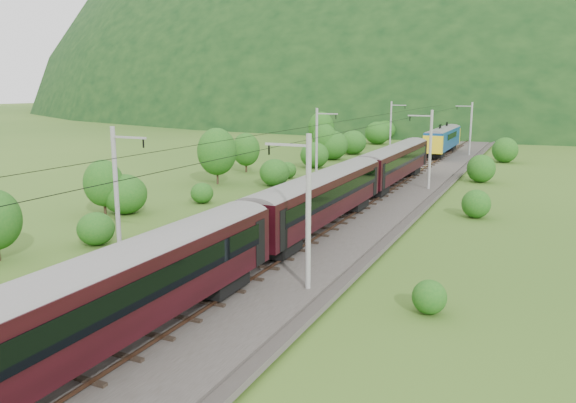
% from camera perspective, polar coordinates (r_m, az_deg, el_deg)
% --- Properties ---
extents(ground, '(600.00, 600.00, 0.00)m').
position_cam_1_polar(ground, '(32.34, -8.26, -7.60)').
color(ground, '#2E5119').
rests_on(ground, ground).
extents(railbed, '(14.00, 220.00, 0.30)m').
position_cam_1_polar(railbed, '(40.66, -0.59, -3.26)').
color(railbed, '#38332D').
rests_on(railbed, ground).
extents(track_left, '(2.40, 220.00, 0.27)m').
position_cam_1_polar(track_left, '(41.66, -3.58, -2.60)').
color(track_left, brown).
rests_on(track_left, railbed).
extents(track_right, '(2.40, 220.00, 0.27)m').
position_cam_1_polar(track_right, '(39.67, 2.55, -3.32)').
color(track_right, brown).
rests_on(track_right, railbed).
extents(catenary_left, '(2.54, 192.28, 8.00)m').
position_cam_1_polar(catenary_left, '(62.23, 2.99, 5.97)').
color(catenary_left, gray).
rests_on(catenary_left, railbed).
extents(catenary_right, '(2.54, 192.28, 8.00)m').
position_cam_1_polar(catenary_right, '(58.82, 14.18, 5.31)').
color(catenary_right, gray).
rests_on(catenary_right, railbed).
extents(overhead_wires, '(4.83, 198.00, 0.03)m').
position_cam_1_polar(overhead_wires, '(39.46, -0.61, 6.55)').
color(overhead_wires, black).
rests_on(overhead_wires, ground).
extents(mountain_main, '(504.00, 360.00, 244.00)m').
position_cam_1_polar(mountain_main, '(286.21, 21.61, 8.65)').
color(mountain_main, black).
rests_on(mountain_main, ground).
extents(mountain_ridge, '(336.00, 280.00, 132.00)m').
position_cam_1_polar(mountain_ridge, '(353.27, 1.97, 9.84)').
color(mountain_ridge, black).
rests_on(mountain_ridge, ground).
extents(train, '(2.79, 133.61, 4.85)m').
position_cam_1_polar(train, '(30.73, -4.03, -2.03)').
color(train, black).
rests_on(train, ground).
extents(hazard_post_near, '(0.16, 0.16, 1.53)m').
position_cam_1_polar(hazard_post_near, '(77.85, 11.58, 4.33)').
color(hazard_post_near, red).
rests_on(hazard_post_near, railbed).
extents(hazard_post_far, '(0.16, 0.16, 1.51)m').
position_cam_1_polar(hazard_post_far, '(59.70, 8.19, 2.29)').
color(hazard_post_far, red).
rests_on(hazard_post_far, railbed).
extents(signal, '(0.23, 0.23, 2.07)m').
position_cam_1_polar(signal, '(53.28, 1.93, 1.79)').
color(signal, black).
rests_on(signal, railbed).
extents(vegetation_left, '(13.27, 146.07, 6.39)m').
position_cam_1_polar(vegetation_left, '(62.97, -4.41, 4.05)').
color(vegetation_left, '#1C5516').
rests_on(vegetation_left, ground).
extents(vegetation_right, '(6.00, 105.19, 3.21)m').
position_cam_1_polar(vegetation_right, '(41.43, 16.93, -1.68)').
color(vegetation_right, '#1C5516').
rests_on(vegetation_right, ground).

